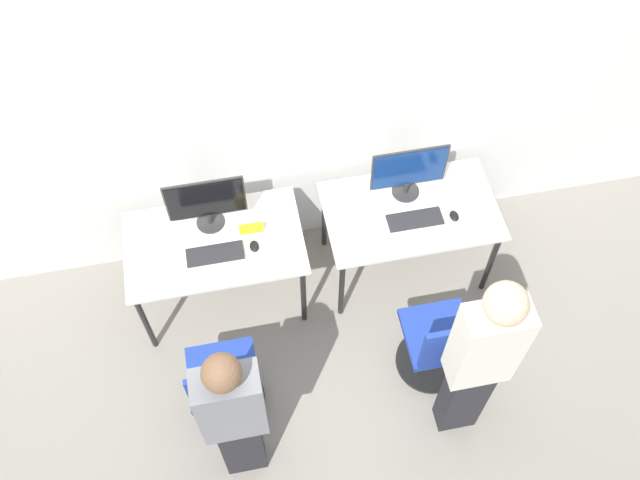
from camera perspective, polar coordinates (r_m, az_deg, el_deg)
The scene contains 15 objects.
ground_plane at distance 5.26m, azimuth 0.30°, elevation -6.49°, with size 20.00×20.00×0.00m, color gray.
wall_back at distance 4.59m, azimuth -1.71°, elevation 10.78°, with size 12.00×0.05×2.80m.
desk_left at distance 4.86m, azimuth -8.40°, elevation -0.67°, with size 1.19×0.71×0.73m.
monitor_left at distance 4.70m, azimuth -9.10°, elevation 3.02°, with size 0.52×0.19×0.44m.
keyboard_left at distance 4.73m, azimuth -8.40°, elevation -1.11°, with size 0.38×0.14×0.02m.
mouse_left at distance 4.72m, azimuth -5.29°, elevation -0.50°, with size 0.06×0.09×0.03m.
office_chair_left at distance 4.69m, azimuth -7.60°, elevation -11.56°, with size 0.48×0.48×0.92m.
person_left at distance 4.12m, azimuth -6.89°, elevation -13.76°, with size 0.36×0.20×1.56m.
desk_right at distance 4.99m, azimuth 7.22°, elevation 1.88°, with size 1.19×0.71×0.73m.
monitor_right at distance 4.83m, azimuth 7.12°, elevation 5.52°, with size 0.52×0.19×0.44m.
keyboard_right at distance 4.87m, azimuth 7.59°, elevation 1.64°, with size 0.38×0.14×0.02m.
mouse_right at distance 4.92m, azimuth 10.68°, elevation 1.90°, with size 0.06×0.09×0.03m.
office_chair_right at distance 4.82m, azimuth 9.49°, elevation -8.36°, with size 0.48×0.48×0.92m.
person_right at distance 4.18m, azimuth 12.68°, elevation -9.30°, with size 0.36×0.23×1.76m.
placard_left at distance 4.78m, azimuth -5.52°, elevation 0.94°, with size 0.16×0.03×0.08m.
Camera 1 is at (-0.48, -2.30, 4.71)m, focal length 40.00 mm.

